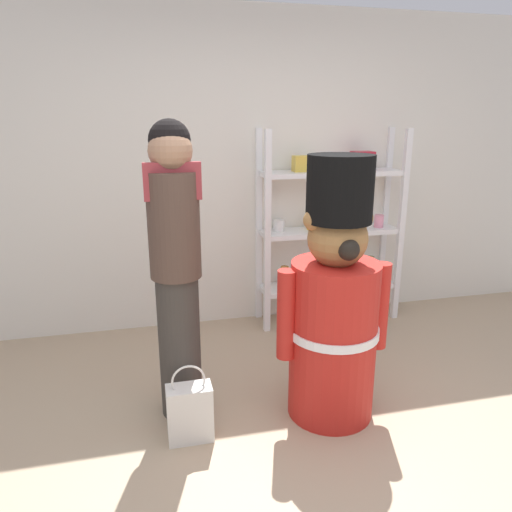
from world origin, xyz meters
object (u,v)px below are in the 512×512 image
(teddy_bear_guard, at_px, (334,309))
(shopping_bag, at_px, (190,412))
(person_shopper, at_px, (176,262))
(merchandise_shelf, at_px, (330,226))

(teddy_bear_guard, distance_m, shopping_bag, 1.01)
(person_shopper, bearing_deg, merchandise_shelf, 39.39)
(merchandise_shelf, xyz_separation_m, teddy_bear_guard, (-0.52, -1.37, -0.16))
(teddy_bear_guard, height_order, shopping_bag, teddy_bear_guard)
(teddy_bear_guard, bearing_deg, shopping_bag, -175.52)
(person_shopper, relative_size, shopping_bag, 3.78)
(merchandise_shelf, relative_size, teddy_bear_guard, 1.07)
(person_shopper, bearing_deg, teddy_bear_guard, -13.82)
(teddy_bear_guard, relative_size, person_shopper, 0.89)
(shopping_bag, bearing_deg, teddy_bear_guard, 4.48)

